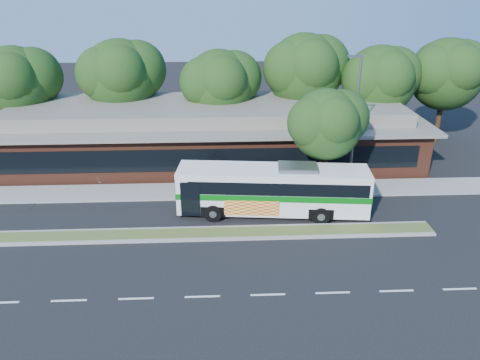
{
  "coord_description": "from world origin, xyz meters",
  "views": [
    {
      "loc": [
        0.89,
        -22.47,
        13.36
      ],
      "look_at": [
        2.13,
        3.67,
        2.0
      ],
      "focal_mm": 35.0,
      "sensor_mm": 36.0,
      "label": 1
    }
  ],
  "objects_px": {
    "lamp_post": "(354,122)",
    "sedan": "(81,170)",
    "sidewalk_tree": "(331,123)",
    "transit_bus": "(274,187)"
  },
  "relations": [
    {
      "from": "lamp_post",
      "to": "sedan",
      "type": "xyz_separation_m",
      "value": [
        -18.66,
        3.23,
        -4.27
      ]
    },
    {
      "from": "sedan",
      "to": "sidewalk_tree",
      "type": "relative_size",
      "value": 0.61
    },
    {
      "from": "transit_bus",
      "to": "sedan",
      "type": "relative_size",
      "value": 2.67
    },
    {
      "from": "lamp_post",
      "to": "sedan",
      "type": "relative_size",
      "value": 2.08
    },
    {
      "from": "transit_bus",
      "to": "sidewalk_tree",
      "type": "relative_size",
      "value": 1.62
    },
    {
      "from": "sedan",
      "to": "sidewalk_tree",
      "type": "height_order",
      "value": "sidewalk_tree"
    },
    {
      "from": "lamp_post",
      "to": "sidewalk_tree",
      "type": "distance_m",
      "value": 1.78
    },
    {
      "from": "transit_bus",
      "to": "sedan",
      "type": "height_order",
      "value": "transit_bus"
    },
    {
      "from": "transit_bus",
      "to": "sidewalk_tree",
      "type": "distance_m",
      "value": 5.52
    },
    {
      "from": "lamp_post",
      "to": "sedan",
      "type": "bearing_deg",
      "value": 170.17
    }
  ]
}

